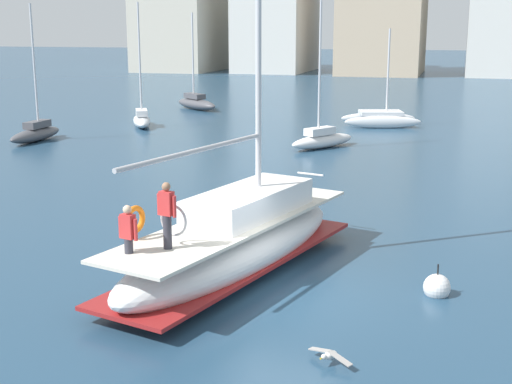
{
  "coord_description": "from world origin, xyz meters",
  "views": [
    {
      "loc": [
        3.82,
        -16.01,
        6.47
      ],
      "look_at": [
        -1.73,
        3.21,
        1.8
      ],
      "focal_mm": 49.62,
      "sensor_mm": 36.0,
      "label": 1
    }
  ],
  "objects_px": {
    "moored_sloop_far": "(142,118)",
    "moored_cutter_right": "(196,102)",
    "main_sailboat": "(237,240)",
    "seagull": "(330,355)",
    "moored_sloop_near": "(322,138)",
    "moored_cutter_left": "(36,132)",
    "moored_catamaran": "(381,118)",
    "mooring_buoy": "(437,287)"
  },
  "relations": [
    {
      "from": "moored_sloop_far",
      "to": "moored_cutter_right",
      "type": "height_order",
      "value": "moored_sloop_far"
    },
    {
      "from": "main_sailboat",
      "to": "seagull",
      "type": "xyz_separation_m",
      "value": [
        3.37,
        -4.6,
        -0.72
      ]
    },
    {
      "from": "main_sailboat",
      "to": "moored_sloop_near",
      "type": "relative_size",
      "value": 1.6
    },
    {
      "from": "main_sailboat",
      "to": "moored_sloop_far",
      "type": "relative_size",
      "value": 1.6
    },
    {
      "from": "moored_cutter_left",
      "to": "seagull",
      "type": "xyz_separation_m",
      "value": [
        21.48,
        -22.95,
        -0.35
      ]
    },
    {
      "from": "moored_catamaran",
      "to": "moored_cutter_left",
      "type": "xyz_separation_m",
      "value": [
        -18.58,
        -11.97,
        -0.03
      ]
    },
    {
      "from": "main_sailboat",
      "to": "moored_sloop_near",
      "type": "bearing_deg",
      "value": 94.52
    },
    {
      "from": "moored_catamaran",
      "to": "moored_sloop_near",
      "type": "bearing_deg",
      "value": -102.27
    },
    {
      "from": "moored_sloop_far",
      "to": "moored_cutter_right",
      "type": "relative_size",
      "value": 1.06
    },
    {
      "from": "moored_cutter_left",
      "to": "mooring_buoy",
      "type": "height_order",
      "value": "moored_cutter_left"
    },
    {
      "from": "moored_cutter_left",
      "to": "moored_cutter_right",
      "type": "relative_size",
      "value": 1.02
    },
    {
      "from": "mooring_buoy",
      "to": "moored_cutter_left",
      "type": "bearing_deg",
      "value": 141.52
    },
    {
      "from": "moored_catamaran",
      "to": "mooring_buoy",
      "type": "height_order",
      "value": "moored_catamaran"
    },
    {
      "from": "moored_sloop_far",
      "to": "moored_cutter_left",
      "type": "distance_m",
      "value": 8.1
    },
    {
      "from": "seagull",
      "to": "mooring_buoy",
      "type": "xyz_separation_m",
      "value": [
        1.89,
        4.38,
        0.02
      ]
    },
    {
      "from": "seagull",
      "to": "moored_catamaran",
      "type": "bearing_deg",
      "value": 94.74
    },
    {
      "from": "moored_cutter_left",
      "to": "seagull",
      "type": "relative_size",
      "value": 8.0
    },
    {
      "from": "moored_sloop_near",
      "to": "moored_cutter_left",
      "type": "height_order",
      "value": "moored_sloop_near"
    },
    {
      "from": "moored_sloop_near",
      "to": "moored_catamaran",
      "type": "height_order",
      "value": "moored_sloop_near"
    },
    {
      "from": "moored_cutter_left",
      "to": "seagull",
      "type": "bearing_deg",
      "value": -46.9
    },
    {
      "from": "moored_sloop_near",
      "to": "seagull",
      "type": "relative_size",
      "value": 8.28
    },
    {
      "from": "moored_catamaran",
      "to": "moored_cutter_left",
      "type": "height_order",
      "value": "moored_cutter_left"
    },
    {
      "from": "moored_sloop_far",
      "to": "moored_cutter_left",
      "type": "height_order",
      "value": "moored_sloop_far"
    },
    {
      "from": "moored_cutter_left",
      "to": "seagull",
      "type": "height_order",
      "value": "moored_cutter_left"
    },
    {
      "from": "moored_sloop_far",
      "to": "main_sailboat",
      "type": "bearing_deg",
      "value": -60.05
    },
    {
      "from": "moored_cutter_left",
      "to": "moored_catamaran",
      "type": "bearing_deg",
      "value": 32.8
    },
    {
      "from": "moored_cutter_right",
      "to": "mooring_buoy",
      "type": "bearing_deg",
      "value": -61.0
    },
    {
      "from": "moored_sloop_far",
      "to": "seagull",
      "type": "relative_size",
      "value": 8.27
    },
    {
      "from": "moored_sloop_far",
      "to": "seagull",
      "type": "distance_m",
      "value": 35.42
    },
    {
      "from": "moored_cutter_left",
      "to": "moored_sloop_far",
      "type": "bearing_deg",
      "value": 66.3
    },
    {
      "from": "moored_sloop_far",
      "to": "moored_catamaran",
      "type": "bearing_deg",
      "value": 16.55
    },
    {
      "from": "moored_cutter_left",
      "to": "moored_cutter_right",
      "type": "xyz_separation_m",
      "value": [
        3.14,
        17.92,
        0.03
      ]
    },
    {
      "from": "moored_sloop_far",
      "to": "moored_cutter_right",
      "type": "distance_m",
      "value": 10.5
    },
    {
      "from": "moored_catamaran",
      "to": "seagull",
      "type": "bearing_deg",
      "value": -85.26
    },
    {
      "from": "moored_sloop_near",
      "to": "seagull",
      "type": "distance_m",
      "value": 25.73
    },
    {
      "from": "moored_sloop_far",
      "to": "mooring_buoy",
      "type": "relative_size",
      "value": 8.61
    },
    {
      "from": "moored_sloop_near",
      "to": "moored_cutter_left",
      "type": "xyz_separation_m",
      "value": [
        -16.47,
        -2.29,
        -0.0
      ]
    },
    {
      "from": "moored_catamaran",
      "to": "seagull",
      "type": "distance_m",
      "value": 35.04
    },
    {
      "from": "main_sailboat",
      "to": "moored_sloop_near",
      "type": "distance_m",
      "value": 20.7
    },
    {
      "from": "moored_catamaran",
      "to": "moored_cutter_left",
      "type": "bearing_deg",
      "value": -147.2
    },
    {
      "from": "moored_cutter_right",
      "to": "seagull",
      "type": "bearing_deg",
      "value": -65.83
    },
    {
      "from": "moored_cutter_left",
      "to": "moored_sloop_near",
      "type": "bearing_deg",
      "value": 7.91
    }
  ]
}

